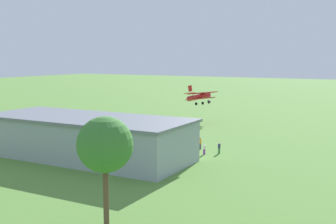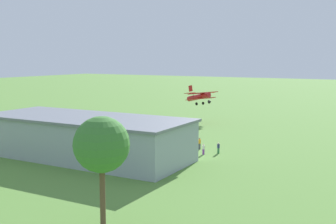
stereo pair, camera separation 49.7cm
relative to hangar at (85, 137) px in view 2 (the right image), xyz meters
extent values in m
plane|color=#568438|center=(5.33, -39.68, -2.89)|extent=(400.00, 400.00, 0.00)
cube|color=#99A3AD|center=(0.00, 0.02, -0.18)|extent=(29.52, 11.86, 5.40)
cube|color=slate|center=(0.00, 0.02, 2.69)|extent=(30.13, 12.46, 0.35)
cube|color=#384251|center=(0.09, -5.74, -0.67)|extent=(10.00, 0.31, 4.43)
cylinder|color=#B21E1E|center=(0.31, -36.97, 2.62)|extent=(6.53, 3.47, 2.44)
cone|color=black|center=(-2.95, -35.67, 1.87)|extent=(1.07, 1.03, 0.90)
cube|color=#B21E1E|center=(-0.36, -36.70, 2.30)|extent=(4.06, 7.63, 0.39)
cube|color=#B21E1E|center=(-0.98, -36.46, 3.55)|extent=(4.06, 7.63, 0.39)
cube|color=#B21E1E|center=(2.79, -37.96, 4.27)|extent=(1.29, 0.59, 1.50)
cube|color=#B21E1E|center=(2.99, -38.04, 3.24)|extent=(1.80, 2.75, 0.27)
cylinder|color=black|center=(0.33, -35.96, 1.21)|extent=(0.65, 0.37, 0.64)
cylinder|color=black|center=(-0.38, -37.72, 1.21)|extent=(0.65, 0.37, 0.64)
cylinder|color=#332D28|center=(0.24, -34.29, 2.93)|extent=(0.37, 0.21, 1.36)
cylinder|color=#332D28|center=(-1.59, -38.87, 2.93)|extent=(0.37, 0.21, 1.36)
cube|color=red|center=(15.69, -10.40, -2.23)|extent=(2.29, 4.85, 0.67)
cube|color=#2D3842|center=(15.69, -10.40, -1.62)|extent=(1.85, 2.78, 0.54)
cylinder|color=black|center=(14.97, -8.72, -2.57)|extent=(0.29, 0.66, 0.64)
cylinder|color=black|center=(16.76, -8.91, -2.57)|extent=(0.29, 0.66, 0.64)
cylinder|color=black|center=(14.63, -11.88, -2.57)|extent=(0.29, 0.66, 0.64)
cylinder|color=black|center=(16.41, -12.08, -2.57)|extent=(0.29, 0.66, 0.64)
cube|color=#23389E|center=(21.30, -11.48, -2.22)|extent=(2.43, 4.29, 0.70)
cube|color=#2D3842|center=(21.30, -11.48, -1.57)|extent=(1.94, 2.49, 0.59)
cylinder|color=black|center=(20.19, -10.26, -2.57)|extent=(0.32, 0.67, 0.64)
cylinder|color=black|center=(21.99, -9.98, -2.57)|extent=(0.32, 0.67, 0.64)
cylinder|color=black|center=(20.61, -12.99, -2.57)|extent=(0.32, 0.67, 0.64)
cylinder|color=black|center=(22.42, -12.71, -2.57)|extent=(0.32, 0.67, 0.64)
cube|color=orange|center=(27.44, -10.96, -2.23)|extent=(2.06, 4.14, 0.67)
cube|color=#2D3842|center=(27.44, -10.96, -1.63)|extent=(1.70, 2.37, 0.54)
cylinder|color=black|center=(26.72, -9.52, -2.57)|extent=(0.28, 0.66, 0.64)
cylinder|color=black|center=(28.41, -9.68, -2.57)|extent=(0.28, 0.66, 0.64)
cylinder|color=black|center=(26.47, -12.23, -2.57)|extent=(0.28, 0.66, 0.64)
cylinder|color=black|center=(28.16, -12.39, -2.57)|extent=(0.28, 0.66, 0.64)
cylinder|color=#72338C|center=(4.70, -16.00, -2.49)|extent=(0.40, 0.40, 0.79)
cylinder|color=#B23333|center=(4.70, -16.00, -1.81)|extent=(0.47, 0.47, 0.56)
sphere|color=#D8AD84|center=(4.70, -16.00, -1.42)|extent=(0.21, 0.21, 0.21)
cylinder|color=#33723F|center=(-15.16, -11.42, -2.47)|extent=(0.45, 0.45, 0.82)
cylinder|color=navy|center=(-15.16, -11.42, -1.77)|extent=(0.54, 0.54, 0.58)
sphere|color=beige|center=(-15.16, -11.42, -1.37)|extent=(0.22, 0.22, 0.22)
cylinder|color=#3F3F47|center=(-11.55, -12.65, -2.44)|extent=(0.36, 0.36, 0.90)
cylinder|color=orange|center=(-11.55, -12.65, -1.67)|extent=(0.43, 0.43, 0.63)
sphere|color=#9E704C|center=(-11.55, -12.65, -1.23)|extent=(0.24, 0.24, 0.24)
cylinder|color=navy|center=(-4.46, -15.54, -2.47)|extent=(0.33, 0.33, 0.83)
cylinder|color=orange|center=(-4.46, -15.54, -1.76)|extent=(0.39, 0.39, 0.59)
sphere|color=beige|center=(-4.46, -15.54, -1.36)|extent=(0.22, 0.22, 0.22)
cylinder|color=#72338C|center=(-13.53, -9.78, -2.49)|extent=(0.36, 0.36, 0.78)
cylinder|color=beige|center=(-13.53, -9.78, -1.82)|extent=(0.42, 0.42, 0.56)
sphere|color=beige|center=(-13.53, -9.78, -1.44)|extent=(0.21, 0.21, 0.21)
cylinder|color=brown|center=(-17.47, 18.17, -0.12)|extent=(0.46, 0.46, 5.53)
sphere|color=#38722D|center=(-17.47, 18.17, 4.03)|extent=(4.60, 4.60, 4.60)
camera|label=1|loc=(-38.29, 44.83, 10.98)|focal=45.32mm
camera|label=2|loc=(-38.73, 44.58, 10.98)|focal=45.32mm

